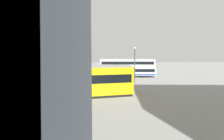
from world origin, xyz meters
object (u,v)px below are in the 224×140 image
at_px(tram_yellow, 68,81).
at_px(street_lamp, 135,62).
at_px(info_sign, 70,73).
at_px(pedestrian_crossing, 121,78).
at_px(double_decker_bus, 127,68).
at_px(pedestrian_near_railing, 87,77).

bearing_deg(tram_yellow, street_lamp, -132.44).
relative_size(tram_yellow, info_sign, 6.31).
height_order(pedestrian_crossing, street_lamp, street_lamp).
bearing_deg(pedestrian_crossing, street_lamp, -162.28).
relative_size(double_decker_bus, street_lamp, 2.02).
xyz_separation_m(double_decker_bus, info_sign, (10.89, 6.19, -0.40)).
height_order(double_decker_bus, street_lamp, street_lamp).
distance_m(double_decker_bus, street_lamp, 8.50).
distance_m(tram_yellow, pedestrian_near_railing, 10.83).
height_order(pedestrian_crossing, info_sign, info_sign).
xyz_separation_m(pedestrian_near_railing, street_lamp, (-7.86, 0.85, 2.51)).
bearing_deg(pedestrian_near_railing, street_lamp, 173.80).
bearing_deg(pedestrian_near_railing, info_sign, -23.15).
bearing_deg(info_sign, street_lamp, 168.80).
distance_m(pedestrian_crossing, street_lamp, 3.51).
bearing_deg(double_decker_bus, pedestrian_near_railing, 43.75).
relative_size(pedestrian_crossing, info_sign, 0.72).
xyz_separation_m(double_decker_bus, street_lamp, (-0.03, 8.35, 1.56)).
height_order(double_decker_bus, info_sign, double_decker_bus).
height_order(tram_yellow, info_sign, tram_yellow).
bearing_deg(info_sign, double_decker_bus, -150.38).
height_order(pedestrian_near_railing, pedestrian_crossing, pedestrian_near_railing).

